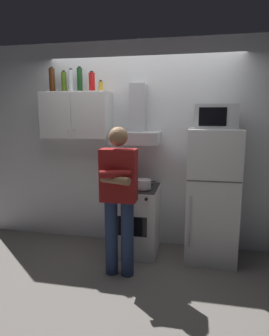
{
  "coord_description": "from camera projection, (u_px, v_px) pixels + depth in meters",
  "views": [
    {
      "loc": [
        0.67,
        -3.31,
        1.76
      ],
      "look_at": [
        0.0,
        0.0,
        1.15
      ],
      "focal_mm": 31.53,
      "sensor_mm": 36.0,
      "label": 1
    }
  ],
  "objects": [
    {
      "name": "cooking_pot",
      "position": [
        143.0,
        184.0,
        3.58
      ],
      "size": [
        0.3,
        0.2,
        0.11
      ],
      "color": "#B7BABF",
      "rests_on": "stove_oven"
    },
    {
      "name": "back_wall_tiled",
      "position": [
        143.0,
        146.0,
        3.97
      ],
      "size": [
        4.8,
        0.1,
        2.7
      ],
      "primitive_type": "cube",
      "color": "white",
      "rests_on": "ground_plane"
    },
    {
      "name": "bottle_spice_jar",
      "position": [
        101.0,
        86.0,
        3.72
      ],
      "size": [
        0.06,
        0.06,
        0.14
      ],
      "color": "gold",
      "rests_on": "upper_cabinet"
    },
    {
      "name": "bottle_vodka_clear",
      "position": [
        71.0,
        81.0,
        3.81
      ],
      "size": [
        0.07,
        0.07,
        0.3
      ],
      "color": "silver",
      "rests_on": "upper_cabinet"
    },
    {
      "name": "bottle_rum_dark",
      "position": [
        52.0,
        80.0,
        3.81
      ],
      "size": [
        0.08,
        0.08,
        0.31
      ],
      "color": "#47230F",
      "rests_on": "upper_cabinet"
    },
    {
      "name": "refrigerator",
      "position": [
        212.0,
        196.0,
        3.56
      ],
      "size": [
        0.6,
        0.62,
        1.6
      ],
      "color": "silver",
      "rests_on": "ground_plane"
    },
    {
      "name": "bottle_wine_green",
      "position": [
        80.0,
        80.0,
        3.8
      ],
      "size": [
        0.07,
        0.07,
        0.32
      ],
      "color": "#19471E",
      "rests_on": "upper_cabinet"
    },
    {
      "name": "ground_plane",
      "position": [
        134.0,
        260.0,
        3.63
      ],
      "size": [
        7.0,
        7.0,
        0.0
      ],
      "primitive_type": "plane",
      "color": "slate"
    },
    {
      "name": "microwave",
      "position": [
        215.0,
        117.0,
        3.41
      ],
      "size": [
        0.48,
        0.37,
        0.28
      ],
      "color": "#B7BABF",
      "rests_on": "refrigerator"
    },
    {
      "name": "range_hood",
      "position": [
        137.0,
        128.0,
        3.72
      ],
      "size": [
        0.6,
        0.44,
        0.75
      ],
      "color": "#B7BABF"
    },
    {
      "name": "bottle_olive_oil",
      "position": [
        64.0,
        82.0,
        3.85
      ],
      "size": [
        0.07,
        0.07,
        0.28
      ],
      "color": "#4C6B19",
      "rests_on": "upper_cabinet"
    },
    {
      "name": "stove_oven",
      "position": [
        135.0,
        219.0,
        3.81
      ],
      "size": [
        0.6,
        0.62,
        0.87
      ],
      "color": "white",
      "rests_on": "ground_plane"
    },
    {
      "name": "person_standing",
      "position": [
        119.0,
        196.0,
        3.15
      ],
      "size": [
        0.38,
        0.33,
        1.64
      ],
      "color": "navy",
      "rests_on": "ground_plane"
    },
    {
      "name": "upper_cabinet",
      "position": [
        77.0,
        116.0,
        3.85
      ],
      "size": [
        0.9,
        0.37,
        0.6
      ],
      "color": "silver"
    },
    {
      "name": "bottle_soda_red",
      "position": [
        92.0,
        82.0,
        3.72
      ],
      "size": [
        0.08,
        0.08,
        0.25
      ],
      "color": "red",
      "rests_on": "upper_cabinet"
    }
  ]
}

